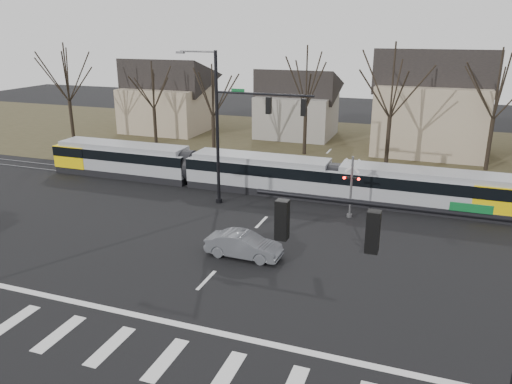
% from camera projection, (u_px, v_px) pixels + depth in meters
% --- Properties ---
extents(ground, '(140.00, 140.00, 0.00)m').
position_uv_depth(ground, '(187.00, 301.00, 22.19)').
color(ground, black).
extents(grass_verge, '(140.00, 28.00, 0.01)m').
position_uv_depth(grass_verge, '(333.00, 147.00, 50.75)').
color(grass_verge, '#38331E').
rests_on(grass_verge, ground).
extents(crosswalk, '(27.00, 2.60, 0.01)m').
position_uv_depth(crosswalk, '(137.00, 353.00, 18.62)').
color(crosswalk, silver).
rests_on(crosswalk, ground).
extents(stop_line, '(28.00, 0.35, 0.01)m').
position_uv_depth(stop_line, '(167.00, 322.00, 20.58)').
color(stop_line, silver).
rests_on(stop_line, ground).
extents(lane_dashes, '(0.18, 30.00, 0.01)m').
position_uv_depth(lane_dashes, '(289.00, 194.00, 36.47)').
color(lane_dashes, silver).
rests_on(lane_dashes, ground).
extents(rail_pair, '(90.00, 1.52, 0.06)m').
position_uv_depth(rail_pair, '(288.00, 194.00, 36.28)').
color(rail_pair, '#59595E').
rests_on(rail_pair, ground).
extents(tram, '(35.09, 2.61, 2.66)m').
position_uv_depth(tram, '(259.00, 172.00, 36.77)').
color(tram, gray).
rests_on(tram, ground).
extents(sedan, '(1.55, 4.10, 1.33)m').
position_uv_depth(sedan, '(244.00, 245.00, 26.24)').
color(sedan, '#5A5C62').
rests_on(sedan, ground).
extents(signal_pole_near_right, '(6.72, 0.44, 8.00)m').
position_uv_depth(signal_pole_near_right, '(439.00, 308.00, 11.94)').
color(signal_pole_near_right, black).
rests_on(signal_pole_near_right, ground).
extents(signal_pole_far, '(9.28, 0.44, 10.20)m').
position_uv_depth(signal_pole_far, '(240.00, 122.00, 32.34)').
color(signal_pole_far, black).
rests_on(signal_pole_far, ground).
extents(rail_crossing_signal, '(1.08, 0.36, 4.00)m').
position_uv_depth(rail_crossing_signal, '(351.00, 189.00, 31.40)').
color(rail_crossing_signal, '#59595B').
rests_on(rail_crossing_signal, ground).
extents(tree_row, '(59.20, 7.20, 10.00)m').
position_uv_depth(tree_row, '(345.00, 107.00, 43.18)').
color(tree_row, black).
rests_on(tree_row, ground).
extents(house_a, '(9.72, 8.64, 8.60)m').
position_uv_depth(house_a, '(167.00, 92.00, 57.62)').
color(house_a, tan).
rests_on(house_a, ground).
extents(house_b, '(8.64, 7.56, 7.65)m').
position_uv_depth(house_b, '(297.00, 100.00, 54.70)').
color(house_b, gray).
rests_on(house_b, ground).
extents(house_c, '(10.80, 8.64, 10.10)m').
position_uv_depth(house_c, '(432.00, 98.00, 47.09)').
color(house_c, tan).
rests_on(house_c, ground).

